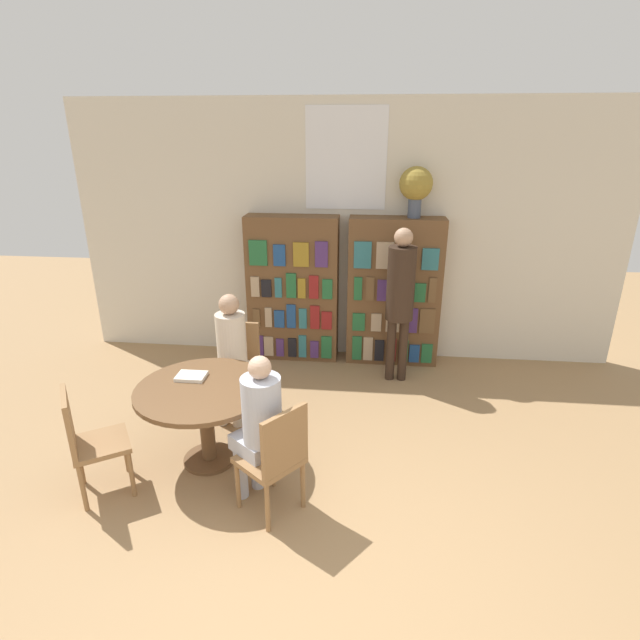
% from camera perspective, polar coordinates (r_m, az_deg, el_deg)
% --- Properties ---
extents(ground_plane, '(16.00, 16.00, 0.00)m').
position_cam_1_polar(ground_plane, '(3.45, -1.68, -29.39)').
color(ground_plane, '#9E7A51').
extents(wall_back, '(6.40, 0.07, 3.00)m').
position_cam_1_polar(wall_back, '(5.94, 2.85, 9.79)').
color(wall_back, beige).
rests_on(wall_back, ground_plane).
extents(bookshelf_left, '(1.07, 0.34, 1.74)m').
position_cam_1_polar(bookshelf_left, '(5.97, -3.11, 3.52)').
color(bookshelf_left, brown).
rests_on(bookshelf_left, ground_plane).
extents(bookshelf_right, '(1.07, 0.34, 1.74)m').
position_cam_1_polar(bookshelf_right, '(5.91, 8.43, 3.11)').
color(bookshelf_right, brown).
rests_on(bookshelf_right, ground_plane).
extents(flower_vase, '(0.36, 0.36, 0.55)m').
position_cam_1_polar(flower_vase, '(5.68, 10.91, 14.85)').
color(flower_vase, '#475166').
rests_on(flower_vase, bookshelf_right).
extents(reading_table, '(1.10, 1.10, 0.71)m').
position_cam_1_polar(reading_table, '(4.24, -13.06, -9.01)').
color(reading_table, brown).
rests_on(reading_table, ground_plane).
extents(chair_near_camera, '(0.55, 0.55, 0.89)m').
position_cam_1_polar(chair_near_camera, '(4.20, -24.99, -12.16)').
color(chair_near_camera, olive).
rests_on(chair_near_camera, ground_plane).
extents(chair_left_side, '(0.42, 0.42, 0.89)m').
position_cam_1_polar(chair_left_side, '(5.01, -9.39, -4.85)').
color(chair_left_side, olive).
rests_on(chair_left_side, ground_plane).
extents(chair_far_side, '(0.56, 0.56, 0.89)m').
position_cam_1_polar(chair_far_side, '(3.66, -5.05, -15.20)').
color(chair_far_side, olive).
rests_on(chair_far_side, ground_plane).
extents(seated_reader_left, '(0.29, 0.39, 1.25)m').
position_cam_1_polar(seated_reader_left, '(4.77, -10.18, -3.37)').
color(seated_reader_left, beige).
rests_on(seated_reader_left, ground_plane).
extents(seated_reader_right, '(0.43, 0.42, 1.22)m').
position_cam_1_polar(seated_reader_right, '(3.67, -7.01, -11.44)').
color(seated_reader_right, '#B2B7C6').
rests_on(seated_reader_right, ground_plane).
extents(librarian_standing, '(0.30, 0.57, 1.72)m').
position_cam_1_polar(librarian_standing, '(5.38, 9.19, 3.35)').
color(librarian_standing, '#332319').
rests_on(librarian_standing, ground_plane).
extents(open_book_on_table, '(0.24, 0.18, 0.03)m').
position_cam_1_polar(open_book_on_table, '(4.33, -14.50, -6.25)').
color(open_book_on_table, silver).
rests_on(open_book_on_table, reading_table).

